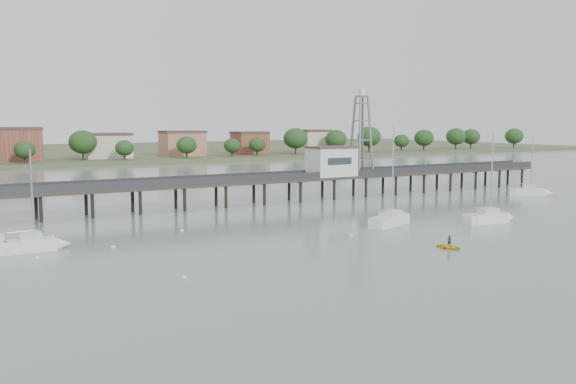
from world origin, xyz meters
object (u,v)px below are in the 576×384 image
lattice_tower (361,136)px  yellow_dinghy (449,249)px  sailboat_b (40,244)px  pier (201,184)px  sailboat_d (495,218)px  sailboat_e (535,192)px  sailboat_c (395,219)px

lattice_tower → yellow_dinghy: 49.80m
lattice_tower → sailboat_b: (-59.40, -22.18, -10.45)m
pier → lattice_tower: bearing=0.0°
lattice_tower → sailboat_d: size_ratio=1.21×
lattice_tower → sailboat_e: size_ratio=1.32×
lattice_tower → sailboat_e: bearing=-28.7°
sailboat_d → sailboat_e: bearing=35.4°
yellow_dinghy → sailboat_c: bearing=53.5°
pier → sailboat_d: size_ratio=11.72×
sailboat_c → sailboat_d: sailboat_c is taller
pier → sailboat_b: bearing=-141.5°
sailboat_b → sailboat_c: 44.61m
sailboat_c → sailboat_e: sailboat_c is taller
sailboat_d → yellow_dinghy: (-18.40, -10.05, -0.64)m
lattice_tower → sailboat_b: size_ratio=1.37×
pier → lattice_tower: lattice_tower is taller
sailboat_b → sailboat_d: size_ratio=0.89×
sailboat_b → sailboat_d: bearing=-13.2°
lattice_tower → yellow_dinghy: (-21.05, -43.75, -11.10)m
sailboat_e → pier: bearing=-148.5°
sailboat_c → yellow_dinghy: sailboat_c is taller
pier → sailboat_d: 44.47m
sailboat_b → sailboat_c: bearing=-8.9°
sailboat_b → lattice_tower: bearing=18.8°
sailboat_b → sailboat_c: (44.25, -5.61, -0.01)m
sailboat_e → yellow_dinghy: (-49.50, -28.19, -0.65)m
yellow_dinghy → sailboat_b: bearing=134.5°
lattice_tower → yellow_dinghy: size_ratio=5.65×
sailboat_b → yellow_dinghy: size_ratio=4.13×
sailboat_b → sailboat_c: size_ratio=0.81×
sailboat_c → yellow_dinghy: size_ratio=5.10×
lattice_tower → yellow_dinghy: bearing=-115.7°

